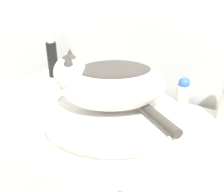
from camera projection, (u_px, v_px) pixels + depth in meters
sink_basin at (114, 116)px, 0.75m from camera, size 0.44×0.44×0.06m
cat at (111, 83)px, 0.70m from camera, size 0.40×0.31×0.19m
faucet at (76, 81)px, 0.93m from camera, size 0.13×0.08×0.12m
deodorant_stick at (183, 94)px, 0.83m from camera, size 0.04×0.04×0.12m
hairspray_can_black at (52, 59)px, 1.12m from camera, size 0.05×0.05×0.19m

